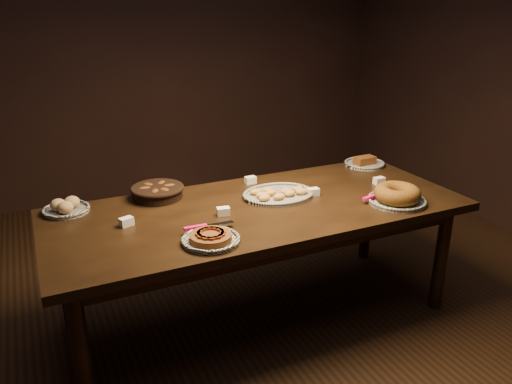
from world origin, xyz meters
name	(u,v)px	position (x,y,z in m)	size (l,w,h in m)	color
ground	(259,316)	(0.00, 0.00, 0.00)	(5.00, 5.00, 0.00)	black
buffet_table	(260,218)	(0.00, 0.00, 0.68)	(2.40, 1.00, 0.75)	black
apple_tart_plate	(211,238)	(-0.42, -0.32, 0.77)	(0.32, 0.30, 0.06)	white
madeleine_platter	(278,194)	(0.17, 0.09, 0.77)	(0.44, 0.36, 0.05)	black
bundt_cake_plate	(397,196)	(0.75, -0.29, 0.79)	(0.36, 0.34, 0.11)	black
croissant_basket	(158,191)	(-0.50, 0.38, 0.80)	(0.36, 0.36, 0.08)	black
bread_roll_plate	(66,207)	(-1.02, 0.38, 0.78)	(0.26, 0.26, 0.08)	white
loaf_plate	(365,163)	(1.02, 0.38, 0.77)	(0.29, 0.29, 0.07)	black
tent_cards	(264,196)	(0.07, 0.09, 0.77)	(1.69, 0.47, 0.04)	white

